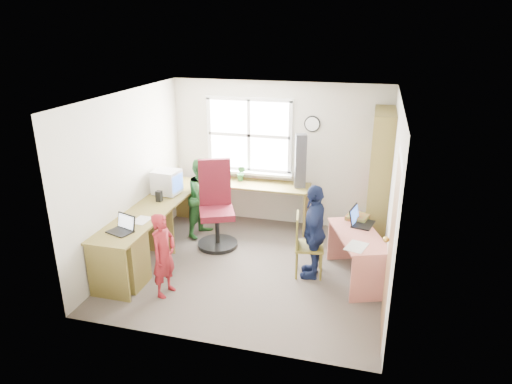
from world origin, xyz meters
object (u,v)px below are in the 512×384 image
(person_green, at_px, (203,197))
(bookshelf, at_px, (379,184))
(l_desk, at_px, (156,236))
(person_red, at_px, (164,255))
(swivel_chair, at_px, (216,210))
(potted_plant, at_px, (241,173))
(right_desk, at_px, (357,247))
(wooden_chair, at_px, (304,242))
(laptop_right, at_px, (360,220))
(crt_monitor, at_px, (167,182))
(cd_tower, at_px, (300,161))
(person_navy, at_px, (314,231))
(laptop_left, at_px, (123,228))

(person_green, bearing_deg, bookshelf, -67.88)
(l_desk, xyz_separation_m, person_red, (0.43, -0.63, 0.09))
(swivel_chair, height_order, person_red, swivel_chair)
(potted_plant, bearing_deg, right_desk, -35.19)
(wooden_chair, distance_m, laptop_right, 0.82)
(right_desk, height_order, laptop_right, laptop_right)
(crt_monitor, relative_size, cd_tower, 0.48)
(l_desk, distance_m, person_navy, 2.20)
(wooden_chair, height_order, potted_plant, potted_plant)
(potted_plant, relative_size, person_red, 0.25)
(cd_tower, height_order, person_navy, cd_tower)
(laptop_left, bearing_deg, person_red, 8.06)
(crt_monitor, height_order, cd_tower, cd_tower)
(bookshelf, relative_size, crt_monitor, 5.02)
(wooden_chair, height_order, person_red, person_red)
(person_green, bearing_deg, cd_tower, -52.80)
(bookshelf, xyz_separation_m, potted_plant, (-2.24, 0.31, -0.12))
(laptop_left, height_order, person_red, person_red)
(crt_monitor, height_order, potted_plant, crt_monitor)
(right_desk, distance_m, swivel_chair, 2.22)
(laptop_left, height_order, person_navy, person_navy)
(potted_plant, height_order, person_green, person_green)
(swivel_chair, bearing_deg, potted_plant, 57.73)
(wooden_chair, relative_size, person_navy, 0.67)
(crt_monitor, relative_size, laptop_left, 1.12)
(bookshelf, bearing_deg, potted_plant, 172.15)
(person_red, xyz_separation_m, person_navy, (1.74, 0.93, 0.11))
(bookshelf, height_order, swivel_chair, bookshelf)
(right_desk, relative_size, potted_plant, 4.63)
(right_desk, bearing_deg, laptop_right, 70.40)
(swivel_chair, relative_size, laptop_left, 3.56)
(bookshelf, xyz_separation_m, wooden_chair, (-0.91, -1.16, -0.53))
(swivel_chair, height_order, laptop_right, swivel_chair)
(l_desk, height_order, crt_monitor, crt_monitor)
(laptop_right, height_order, person_navy, person_navy)
(cd_tower, height_order, potted_plant, cd_tower)
(laptop_left, relative_size, potted_plant, 1.37)
(bookshelf, xyz_separation_m, laptop_right, (-0.22, -0.79, -0.28))
(person_red, height_order, person_navy, person_navy)
(potted_plant, xyz_separation_m, person_navy, (1.45, -1.48, -0.23))
(cd_tower, bearing_deg, person_red, -135.49)
(wooden_chair, bearing_deg, bookshelf, 43.36)
(potted_plant, bearing_deg, person_red, -96.88)
(person_navy, bearing_deg, person_red, -64.88)
(laptop_right, distance_m, cd_tower, 1.53)
(laptop_right, xyz_separation_m, person_navy, (-0.57, -0.38, -0.06))
(laptop_left, relative_size, person_green, 0.29)
(potted_plant, distance_m, person_navy, 2.08)
(bookshelf, bearing_deg, wooden_chair, -128.13)
(right_desk, relative_size, cd_tower, 1.44)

